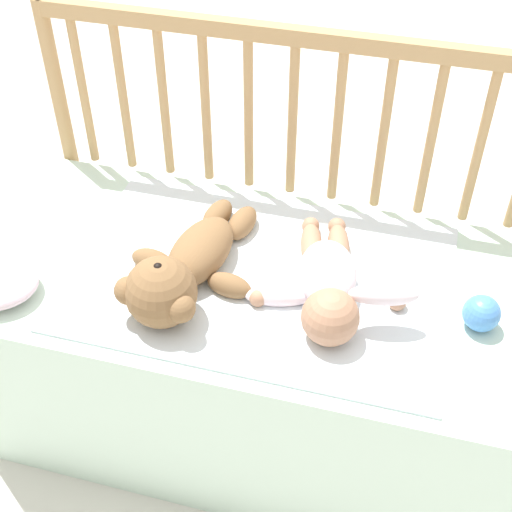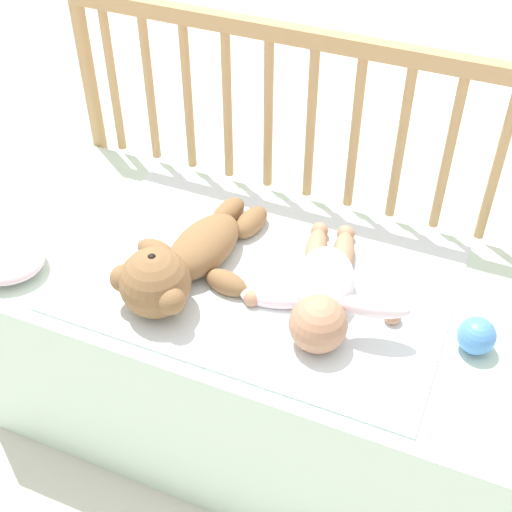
# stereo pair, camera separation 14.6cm
# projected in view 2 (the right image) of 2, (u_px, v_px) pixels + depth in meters

# --- Properties ---
(ground_plane) EXTENTS (12.00, 12.00, 0.00)m
(ground_plane) POSITION_uv_depth(u_px,v_px,m) (256.00, 411.00, 1.83)
(ground_plane) COLOR silver
(crib_mattress) EXTENTS (1.20, 0.59, 0.48)m
(crib_mattress) POSITION_uv_depth(u_px,v_px,m) (256.00, 351.00, 1.67)
(crib_mattress) COLOR silver
(crib_mattress) RESTS_ON ground_plane
(crib_rail) EXTENTS (1.20, 0.04, 0.89)m
(crib_rail) POSITION_uv_depth(u_px,v_px,m) (310.00, 142.00, 1.62)
(crib_rail) COLOR tan
(crib_rail) RESTS_ON ground_plane
(blanket) EXTENTS (0.79, 0.53, 0.01)m
(blanket) POSITION_uv_depth(u_px,v_px,m) (260.00, 277.00, 1.50)
(blanket) COLOR white
(blanket) RESTS_ON crib_mattress
(teddy_bear) EXTENTS (0.28, 0.43, 0.15)m
(teddy_bear) POSITION_uv_depth(u_px,v_px,m) (182.00, 263.00, 1.45)
(teddy_bear) COLOR olive
(teddy_bear) RESTS_ON crib_mattress
(baby) EXTENTS (0.35, 0.38, 0.11)m
(baby) POSITION_uv_depth(u_px,v_px,m) (323.00, 290.00, 1.41)
(baby) COLOR white
(baby) RESTS_ON crib_mattress
(toy_ball) EXTENTS (0.07, 0.07, 0.07)m
(toy_ball) POSITION_uv_depth(u_px,v_px,m) (477.00, 336.00, 1.34)
(toy_ball) COLOR #4C8CDB
(toy_ball) RESTS_ON crib_mattress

